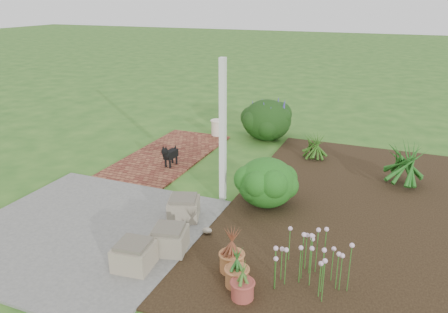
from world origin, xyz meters
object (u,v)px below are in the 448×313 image
at_px(cream_ceramic_urn, 217,128).
at_px(evergreen_shrub, 266,181).
at_px(black_dog, 170,154).
at_px(stone_trough_near, 134,256).

bearing_deg(cream_ceramic_urn, evergreen_shrub, -54.86).
bearing_deg(black_dog, evergreen_shrub, -16.45).
bearing_deg(stone_trough_near, cream_ceramic_urn, 102.54).
bearing_deg(black_dog, cream_ceramic_urn, 93.24).
xyz_separation_m(stone_trough_near, evergreen_shrub, (1.04, 2.47, 0.26)).
height_order(stone_trough_near, black_dog, black_dog).
bearing_deg(stone_trough_near, black_dog, 111.60).
bearing_deg(black_dog, stone_trough_near, -63.84).
relative_size(black_dog, cream_ceramic_urn, 1.35).
bearing_deg(cream_ceramic_urn, stone_trough_near, -77.46).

